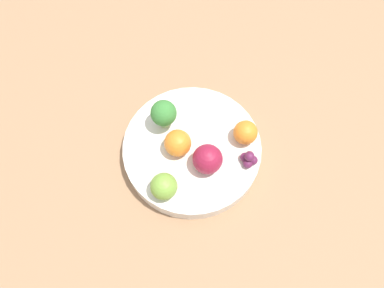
{
  "coord_description": "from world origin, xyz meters",
  "views": [
    {
      "loc": [
        0.26,
        0.12,
        0.69
      ],
      "look_at": [
        0.0,
        0.0,
        0.07
      ],
      "focal_mm": 35.0,
      "sensor_mm": 36.0,
      "label": 1
    }
  ],
  "objects_px": {
    "apple_red": "(164,186)",
    "orange_back": "(245,132)",
    "apple_green": "(208,159)",
    "broccoli": "(164,114)",
    "orange_front": "(178,143)",
    "grape_cluster": "(249,159)",
    "bowl": "(192,150)"
  },
  "relations": [
    {
      "from": "apple_green",
      "to": "broccoli",
      "type": "bearing_deg",
      "value": -112.13
    },
    {
      "from": "bowl",
      "to": "apple_green",
      "type": "distance_m",
      "value": 0.06
    },
    {
      "from": "bowl",
      "to": "broccoli",
      "type": "height_order",
      "value": "broccoli"
    },
    {
      "from": "apple_green",
      "to": "orange_back",
      "type": "xyz_separation_m",
      "value": [
        -0.08,
        0.04,
        -0.0
      ]
    },
    {
      "from": "apple_green",
      "to": "orange_front",
      "type": "height_order",
      "value": "apple_green"
    },
    {
      "from": "bowl",
      "to": "broccoli",
      "type": "bearing_deg",
      "value": -107.79
    },
    {
      "from": "apple_green",
      "to": "grape_cluster",
      "type": "xyz_separation_m",
      "value": [
        -0.04,
        0.07,
        -0.02
      ]
    },
    {
      "from": "apple_red",
      "to": "orange_front",
      "type": "xyz_separation_m",
      "value": [
        -0.08,
        -0.01,
        0.0
      ]
    },
    {
      "from": "bowl",
      "to": "orange_front",
      "type": "height_order",
      "value": "orange_front"
    },
    {
      "from": "apple_red",
      "to": "orange_back",
      "type": "distance_m",
      "value": 0.18
    },
    {
      "from": "apple_red",
      "to": "orange_back",
      "type": "height_order",
      "value": "apple_red"
    },
    {
      "from": "broccoli",
      "to": "grape_cluster",
      "type": "bearing_deg",
      "value": 88.17
    },
    {
      "from": "bowl",
      "to": "grape_cluster",
      "type": "distance_m",
      "value": 0.11
    },
    {
      "from": "bowl",
      "to": "grape_cluster",
      "type": "xyz_separation_m",
      "value": [
        -0.02,
        0.11,
        0.03
      ]
    },
    {
      "from": "broccoli",
      "to": "apple_red",
      "type": "relative_size",
      "value": 1.37
    },
    {
      "from": "orange_front",
      "to": "grape_cluster",
      "type": "distance_m",
      "value": 0.13
    },
    {
      "from": "apple_red",
      "to": "orange_front",
      "type": "relative_size",
      "value": 0.96
    },
    {
      "from": "apple_red",
      "to": "bowl",
      "type": "bearing_deg",
      "value": 175.46
    },
    {
      "from": "apple_green",
      "to": "orange_front",
      "type": "xyz_separation_m",
      "value": [
        -0.01,
        -0.06,
        -0.0
      ]
    },
    {
      "from": "apple_red",
      "to": "orange_back",
      "type": "bearing_deg",
      "value": 150.08
    },
    {
      "from": "orange_front",
      "to": "orange_back",
      "type": "bearing_deg",
      "value": 125.01
    },
    {
      "from": "apple_green",
      "to": "orange_back",
      "type": "relative_size",
      "value": 1.21
    },
    {
      "from": "apple_red",
      "to": "grape_cluster",
      "type": "bearing_deg",
      "value": 135.17
    },
    {
      "from": "grape_cluster",
      "to": "apple_red",
      "type": "bearing_deg",
      "value": -44.83
    },
    {
      "from": "apple_red",
      "to": "apple_green",
      "type": "xyz_separation_m",
      "value": [
        -0.08,
        0.05,
        0.0
      ]
    },
    {
      "from": "broccoli",
      "to": "grape_cluster",
      "type": "distance_m",
      "value": 0.18
    },
    {
      "from": "orange_back",
      "to": "grape_cluster",
      "type": "relative_size",
      "value": 1.35
    },
    {
      "from": "apple_green",
      "to": "orange_front",
      "type": "bearing_deg",
      "value": -96.48
    },
    {
      "from": "apple_red",
      "to": "apple_green",
      "type": "bearing_deg",
      "value": 147.73
    },
    {
      "from": "orange_front",
      "to": "bowl",
      "type": "bearing_deg",
      "value": 125.41
    },
    {
      "from": "apple_red",
      "to": "orange_front",
      "type": "height_order",
      "value": "orange_front"
    },
    {
      "from": "orange_back",
      "to": "orange_front",
      "type": "bearing_deg",
      "value": -54.99
    }
  ]
}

